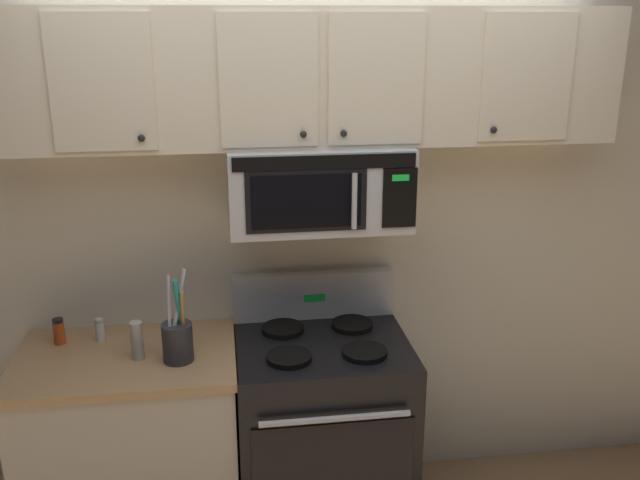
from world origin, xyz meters
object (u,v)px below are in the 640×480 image
object	(u,v)px
salt_shaker	(100,330)
spice_jar	(59,331)
utensil_crock_charcoal	(178,338)
pepper_mill	(137,341)
stove_range	(322,428)
over_range_microwave	(318,186)

from	to	relation	value
salt_shaker	spice_jar	bearing A→B (deg)	-177.35
utensil_crock_charcoal	salt_shaker	bearing A→B (deg)	145.49
utensil_crock_charcoal	pepper_mill	xyz separation A→B (m)	(-0.17, 0.04, -0.02)
salt_shaker	spice_jar	world-z (taller)	spice_jar
stove_range	salt_shaker	bearing A→B (deg)	170.52
stove_range	spice_jar	size ratio (longest dim) A/B	9.60
over_range_microwave	pepper_mill	distance (m)	0.99
utensil_crock_charcoal	spice_jar	world-z (taller)	utensil_crock_charcoal
pepper_mill	spice_jar	bearing A→B (deg)	151.23
stove_range	pepper_mill	xyz separation A→B (m)	(-0.78, -0.04, 0.51)
pepper_mill	spice_jar	world-z (taller)	pepper_mill
pepper_mill	over_range_microwave	bearing A→B (deg)	11.35
salt_shaker	pepper_mill	distance (m)	0.27
salt_shaker	pepper_mill	bearing A→B (deg)	-47.86
utensil_crock_charcoal	over_range_microwave	bearing A→B (deg)	17.84
salt_shaker	spice_jar	size ratio (longest dim) A/B	0.86
stove_range	over_range_microwave	bearing A→B (deg)	90.14
pepper_mill	stove_range	bearing A→B (deg)	2.95
stove_range	over_range_microwave	size ratio (longest dim) A/B	1.47
stove_range	pepper_mill	world-z (taller)	stove_range
stove_range	over_range_microwave	xyz separation A→B (m)	(-0.00, 0.12, 1.11)
pepper_mill	spice_jar	distance (m)	0.40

